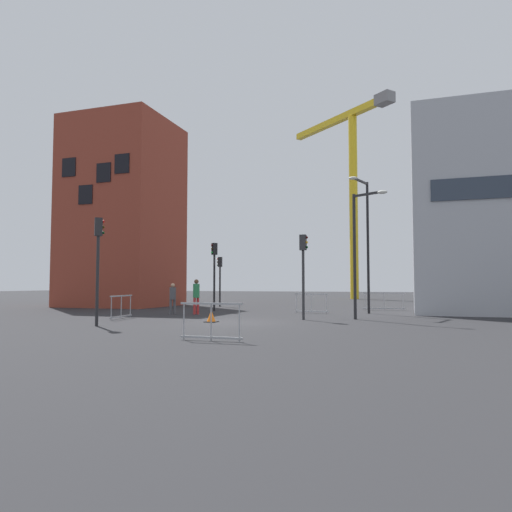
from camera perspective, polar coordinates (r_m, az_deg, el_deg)
ground at (r=19.90m, az=-2.86°, el=-8.01°), size 160.00×160.00×0.00m
brick_building at (r=36.18m, az=-15.72°, el=4.93°), size 7.05×6.75×13.53m
construction_crane at (r=53.06m, az=11.43°, el=9.89°), size 12.33×10.78×20.74m
streetlamp_tall at (r=26.32m, az=13.11°, el=2.60°), size 0.85×2.02×7.21m
streetlamp_short at (r=21.94m, az=12.33°, el=1.59°), size 1.60×0.91×5.74m
traffic_light_island at (r=19.13m, az=-18.52°, el=0.30°), size 0.37×0.37×4.15m
traffic_light_near at (r=28.15m, az=-5.06°, el=-1.13°), size 0.36×0.38×4.04m
traffic_light_verge at (r=33.72m, az=-4.38°, el=-2.05°), size 0.38×0.28×3.52m
traffic_light_corner at (r=21.38m, az=5.73°, el=-0.76°), size 0.38×0.26×3.83m
pedestrian_walking at (r=25.57m, az=-10.02°, el=-4.80°), size 0.34×0.34×1.64m
pedestrian_waiting at (r=25.28m, az=-7.22°, el=-4.54°), size 0.34×0.34×1.85m
safety_barrier_mid_span at (r=30.23m, az=15.20°, el=-5.25°), size 2.51×0.36×1.08m
safety_barrier_left_run at (r=26.36m, az=6.68°, el=-5.64°), size 1.92×0.28×1.08m
safety_barrier_front at (r=13.47m, az=-5.44°, el=-7.82°), size 1.88×0.08×1.08m
safety_barrier_right_run at (r=22.92m, az=-15.95°, el=-5.87°), size 0.35×2.13×1.08m
traffic_cone_on_verge at (r=20.11m, az=-5.42°, el=-7.28°), size 0.51×0.51×0.51m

